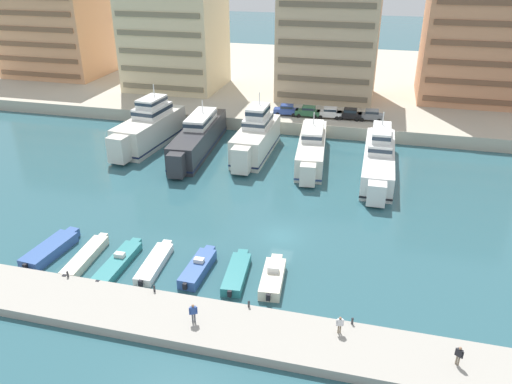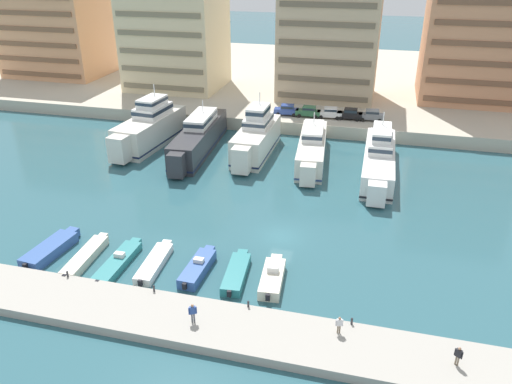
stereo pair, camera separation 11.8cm
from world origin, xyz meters
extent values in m
plane|color=#2D5B66|center=(0.00, 0.00, 0.00)|extent=(400.00, 400.00, 0.00)
cube|color=#BCB29E|center=(0.00, 66.62, 1.04)|extent=(180.00, 70.00, 2.08)
cube|color=#A8A399|center=(0.00, -15.54, 0.41)|extent=(120.00, 5.55, 0.82)
cube|color=silver|center=(-25.19, 22.16, 2.18)|extent=(5.99, 15.28, 4.35)
cube|color=silver|center=(-25.97, 13.69, 2.29)|extent=(2.76, 2.55, 3.70)
cube|color=#192347|center=(-25.19, 22.16, 0.76)|extent=(6.05, 15.44, 0.24)
cube|color=white|center=(-25.09, 23.28, 5.11)|extent=(4.19, 6.57, 1.52)
cube|color=#233342|center=(-25.09, 23.28, 5.26)|extent=(4.24, 6.64, 0.55)
cube|color=white|center=(-25.09, 23.28, 6.49)|extent=(3.27, 5.13, 1.25)
cube|color=#233342|center=(-25.09, 23.28, 6.62)|extent=(3.31, 5.18, 0.45)
cylinder|color=silver|center=(-25.01, 24.21, 8.02)|extent=(0.16, 0.16, 1.80)
cube|color=silver|center=(-24.47, 30.04, 1.20)|extent=(4.02, 1.26, 0.20)
cube|color=#333338|center=(-16.96, 21.29, 1.89)|extent=(5.03, 19.17, 3.78)
cube|color=#333338|center=(-16.29, 10.98, 1.98)|extent=(2.20, 2.03, 3.21)
cube|color=#192347|center=(-16.96, 21.29, 0.66)|extent=(5.08, 19.36, 0.24)
cube|color=white|center=(-17.06, 22.71, 4.52)|extent=(3.47, 8.14, 1.49)
cube|color=#233342|center=(-17.06, 22.71, 4.67)|extent=(3.52, 8.22, 0.54)
cylinder|color=silver|center=(-17.14, 23.90, 6.17)|extent=(0.16, 0.16, 1.80)
cube|color=#333338|center=(-17.62, 31.20, 1.04)|extent=(3.27, 1.11, 0.20)
cube|color=silver|center=(-8.38, 22.28, 2.05)|extent=(4.33, 13.92, 4.10)
cube|color=silver|center=(-8.43, 14.37, 2.15)|extent=(2.35, 2.14, 3.48)
cube|color=#192347|center=(-8.38, 22.28, 0.72)|extent=(4.37, 14.06, 0.24)
cube|color=white|center=(-8.38, 23.32, 4.78)|extent=(3.35, 5.86, 1.36)
cube|color=#233342|center=(-8.38, 23.32, 4.92)|extent=(3.39, 5.91, 0.49)
cube|color=white|center=(-8.38, 23.32, 6.22)|extent=(2.61, 4.57, 1.53)
cube|color=#233342|center=(-8.38, 23.32, 6.38)|extent=(2.64, 4.61, 0.55)
cylinder|color=silver|center=(-8.37, 24.19, 7.89)|extent=(0.16, 0.16, 1.80)
cube|color=silver|center=(-8.34, 29.68, 1.13)|extent=(3.62, 0.92, 0.20)
cube|color=silver|center=(-0.10, 21.99, 1.61)|extent=(5.18, 16.98, 3.23)
cube|color=silver|center=(0.77, 12.86, 1.69)|extent=(2.15, 1.99, 2.74)
cube|color=#334C7F|center=(-0.10, 21.99, 0.56)|extent=(5.23, 17.15, 0.24)
cube|color=white|center=(-0.22, 23.23, 3.90)|extent=(3.47, 7.25, 1.35)
cube|color=#233342|center=(-0.22, 23.23, 4.04)|extent=(3.51, 7.33, 0.49)
cylinder|color=silver|center=(-0.32, 24.28, 5.48)|extent=(0.16, 0.16, 1.80)
cube|color=silver|center=(-0.93, 30.75, 0.89)|extent=(3.14, 1.19, 0.20)
cube|color=white|center=(9.34, 19.79, 1.57)|extent=(4.10, 18.73, 3.13)
cube|color=white|center=(9.43, 9.55, 1.65)|extent=(2.19, 1.99, 2.66)
cube|color=black|center=(9.34, 19.79, 0.55)|extent=(4.14, 18.91, 0.24)
cube|color=white|center=(9.33, 21.19, 3.83)|extent=(3.14, 7.88, 1.39)
cube|color=#233342|center=(9.33, 21.19, 3.97)|extent=(3.18, 7.96, 0.50)
cube|color=white|center=(9.33, 21.19, 5.21)|extent=(2.45, 6.14, 1.36)
cube|color=#233342|center=(9.33, 21.19, 5.34)|extent=(2.48, 6.21, 0.49)
cylinder|color=silver|center=(9.32, 22.37, 6.79)|extent=(0.16, 0.16, 1.80)
cube|color=white|center=(9.26, 29.59, 0.86)|extent=(3.36, 0.93, 0.20)
cube|color=#33569E|center=(-21.61, -9.16, 0.52)|extent=(2.74, 6.37, 1.04)
cube|color=#33569E|center=(-21.28, -5.65, 0.52)|extent=(1.28, 1.08, 0.88)
cube|color=black|center=(-21.91, -12.42, 0.67)|extent=(0.38, 0.31, 0.60)
cube|color=beige|center=(-17.56, -9.30, 0.43)|extent=(1.88, 6.97, 0.85)
cube|color=beige|center=(-17.74, -5.54, 0.43)|extent=(0.88, 0.73, 0.73)
cube|color=black|center=(-17.38, -12.92, 0.58)|extent=(0.37, 0.30, 0.60)
cube|color=teal|center=(-14.06, -9.30, 0.38)|extent=(1.78, 6.84, 0.75)
cube|color=teal|center=(-14.06, -5.53, 0.38)|extent=(0.98, 0.80, 0.64)
cube|color=silver|center=(-14.06, -8.79, 0.96)|extent=(0.98, 0.60, 0.41)
cube|color=#283847|center=(-14.06, -8.51, 1.02)|extent=(0.89, 0.08, 0.25)
cube|color=black|center=(-14.06, -12.90, 0.53)|extent=(0.36, 0.28, 0.60)
cube|color=white|center=(-10.61, -8.56, 0.38)|extent=(2.08, 6.43, 0.75)
cube|color=white|center=(-10.83, -5.06, 0.38)|extent=(0.97, 0.81, 0.64)
cube|color=black|center=(-10.39, -11.90, 0.53)|extent=(0.38, 0.30, 0.60)
cube|color=#33569E|center=(-6.21, -8.50, 0.50)|extent=(1.88, 5.70, 0.99)
cube|color=#33569E|center=(-6.12, -5.33, 0.50)|extent=(0.97, 0.80, 0.84)
cube|color=silver|center=(-6.20, -8.07, 1.18)|extent=(0.96, 0.63, 0.38)
cube|color=#283847|center=(-6.19, -7.79, 1.24)|extent=(0.86, 0.11, 0.23)
cube|color=black|center=(-6.30, -11.50, 0.65)|extent=(0.37, 0.29, 0.60)
cube|color=teal|center=(-2.48, -8.31, 0.42)|extent=(2.34, 6.09, 0.84)
cube|color=teal|center=(-2.80, -4.99, 0.42)|extent=(1.06, 0.89, 0.72)
cube|color=black|center=(-2.18, -11.45, 0.57)|extent=(0.38, 0.31, 0.60)
cube|color=beige|center=(0.94, -8.33, 0.51)|extent=(2.36, 5.55, 1.02)
cube|color=beige|center=(0.67, -5.27, 0.51)|extent=(1.11, 0.94, 0.86)
cube|color=silver|center=(0.91, -7.93, 1.30)|extent=(1.09, 0.69, 0.56)
cube|color=#283847|center=(0.88, -7.65, 1.38)|extent=(0.95, 0.16, 0.33)
cube|color=black|center=(1.20, -11.20, 0.66)|extent=(0.38, 0.31, 0.60)
cube|color=#28428E|center=(-6.55, 35.54, 2.80)|extent=(4.22, 2.03, 0.80)
cube|color=#28428E|center=(-6.40, 35.55, 3.54)|extent=(2.22, 1.72, 0.68)
cube|color=#1E2833|center=(-6.40, 35.55, 3.54)|extent=(2.18, 1.74, 0.37)
cylinder|color=black|center=(-7.83, 34.58, 2.40)|extent=(0.66, 0.27, 0.64)
cylinder|color=black|center=(-7.97, 36.27, 2.40)|extent=(0.66, 0.27, 0.64)
cylinder|color=black|center=(-5.14, 34.80, 2.40)|extent=(0.66, 0.27, 0.64)
cylinder|color=black|center=(-5.27, 36.49, 2.40)|extent=(0.66, 0.27, 0.64)
cube|color=#2D6642|center=(-2.86, 35.53, 2.80)|extent=(4.12, 1.75, 0.80)
cube|color=#2D6642|center=(-2.71, 35.53, 3.54)|extent=(2.12, 1.58, 0.68)
cube|color=#1E2833|center=(-2.71, 35.53, 3.54)|extent=(2.08, 1.60, 0.37)
cylinder|color=black|center=(-4.20, 34.66, 2.40)|extent=(0.64, 0.23, 0.64)
cylinder|color=black|center=(-4.22, 36.36, 2.40)|extent=(0.64, 0.23, 0.64)
cylinder|color=black|center=(-1.50, 34.69, 2.40)|extent=(0.64, 0.23, 0.64)
cylinder|color=black|center=(-1.52, 36.39, 2.40)|extent=(0.64, 0.23, 0.64)
cube|color=white|center=(0.70, 35.71, 2.80)|extent=(4.18, 1.91, 0.80)
cube|color=white|center=(0.85, 35.71, 3.54)|extent=(2.18, 1.67, 0.68)
cube|color=#1E2833|center=(0.85, 35.71, 3.54)|extent=(2.14, 1.68, 0.37)
cylinder|color=black|center=(-0.61, 34.79, 2.40)|extent=(0.65, 0.25, 0.64)
cylinder|color=black|center=(-0.69, 36.49, 2.40)|extent=(0.65, 0.25, 0.64)
cylinder|color=black|center=(2.09, 34.93, 2.40)|extent=(0.65, 0.25, 0.64)
cylinder|color=black|center=(2.00, 36.63, 2.40)|extent=(0.65, 0.25, 0.64)
cube|color=black|center=(3.97, 35.89, 2.80)|extent=(4.10, 1.70, 0.80)
cube|color=black|center=(4.12, 35.89, 3.54)|extent=(2.10, 1.56, 0.68)
cube|color=#1E2833|center=(4.12, 35.89, 3.54)|extent=(2.06, 1.58, 0.37)
cylinder|color=black|center=(2.62, 35.04, 2.40)|extent=(0.64, 0.22, 0.64)
cylinder|color=black|center=(2.62, 36.74, 2.40)|extent=(0.64, 0.22, 0.64)
cylinder|color=black|center=(5.32, 35.03, 2.40)|extent=(0.64, 0.22, 0.64)
cylinder|color=black|center=(5.32, 36.73, 2.40)|extent=(0.64, 0.22, 0.64)
cube|color=slate|center=(7.44, 36.06, 2.80)|extent=(4.18, 1.92, 0.80)
cube|color=slate|center=(7.59, 36.07, 3.54)|extent=(2.18, 1.67, 0.68)
cube|color=#1E2833|center=(7.59, 36.07, 3.54)|extent=(2.14, 1.68, 0.37)
cylinder|color=black|center=(6.13, 35.14, 2.40)|extent=(0.65, 0.25, 0.64)
cylinder|color=black|center=(6.04, 36.84, 2.40)|extent=(0.65, 0.25, 0.64)
cylinder|color=black|center=(8.83, 35.29, 2.40)|extent=(0.65, 0.25, 0.64)
cylinder|color=black|center=(8.74, 36.98, 2.40)|extent=(0.65, 0.25, 0.64)
cube|color=tan|center=(-61.25, 53.61, 12.77)|extent=(20.54, 15.47, 21.37)
cube|color=brown|center=(-61.25, 45.77, 3.61)|extent=(18.90, 0.24, 0.90)
cube|color=brown|center=(-61.25, 45.77, 6.66)|extent=(18.90, 0.24, 0.90)
cube|color=brown|center=(-61.25, 45.77, 9.72)|extent=(18.90, 0.24, 0.90)
cube|color=brown|center=(-61.25, 45.77, 12.77)|extent=(18.90, 0.24, 0.90)
cube|color=brown|center=(-61.25, 45.77, 15.82)|extent=(18.90, 0.24, 0.90)
cube|color=beige|center=(-31.64, 49.25, 15.18)|extent=(17.79, 15.08, 26.19)
cube|color=#7E7359|center=(-31.64, 41.61, 3.72)|extent=(16.36, 0.24, 0.90)
cube|color=#7E7359|center=(-31.64, 41.61, 6.99)|extent=(16.36, 0.24, 0.90)
cube|color=#7E7359|center=(-31.64, 41.61, 10.27)|extent=(16.36, 0.24, 0.90)
cube|color=#7E7359|center=(-31.64, 41.61, 13.54)|extent=(16.36, 0.24, 0.90)
cube|color=#7E7359|center=(-31.64, 41.61, 16.82)|extent=(16.36, 0.24, 0.90)
cube|color=#C6AD89|center=(-1.54, 48.96, 11.37)|extent=(17.46, 12.58, 18.58)
cube|color=#6D5F4B|center=(-1.54, 42.57, 3.63)|extent=(16.07, 0.24, 0.90)
cube|color=#6D5F4B|center=(-1.54, 42.57, 6.73)|extent=(16.07, 0.24, 0.90)
cube|color=#6D5F4B|center=(-1.54, 42.57, 9.82)|extent=(16.07, 0.24, 0.90)
cube|color=#6D5F4B|center=(-1.54, 42.57, 12.92)|extent=(16.07, 0.24, 0.90)
cube|color=#6D5F4B|center=(-1.54, 42.57, 16.02)|extent=(16.07, 0.24, 0.90)
cube|color=#6D5F4B|center=(-1.54, 42.57, 19.12)|extent=(16.07, 0.24, 0.90)
cube|color=tan|center=(25.07, 54.24, 14.91)|extent=(20.00, 15.62, 25.66)
cube|color=brown|center=(25.07, 46.33, 3.69)|extent=(18.40, 0.24, 0.90)
cube|color=brown|center=(25.07, 46.33, 6.89)|extent=(18.40, 0.24, 0.90)
cube|color=brown|center=(25.07, 46.33, 10.10)|extent=(18.40, 0.24, 0.90)
cube|color=brown|center=(25.07, 46.33, 13.31)|extent=(18.40, 0.24, 0.90)
cube|color=brown|center=(25.07, 46.33, 16.52)|extent=(18.40, 0.24, 0.90)
cube|color=brown|center=(25.07, 46.33, 19.72)|extent=(18.40, 0.24, 0.90)
cylinder|color=#7A6B56|center=(7.60, -14.27, 1.20)|extent=(0.12, 0.12, 0.75)
cylinder|color=#7A6B56|center=(7.45, -14.31, 1.20)|extent=(0.12, 0.12, 0.75)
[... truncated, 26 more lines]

